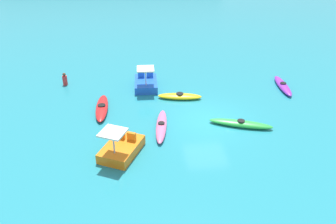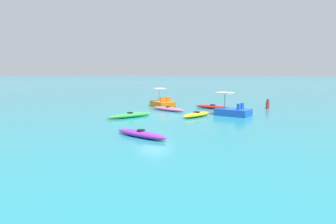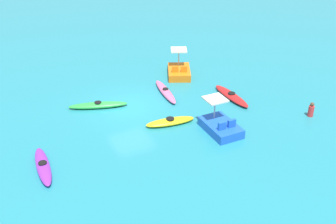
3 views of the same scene
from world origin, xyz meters
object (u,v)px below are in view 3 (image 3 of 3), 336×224
Objects in this scene: kayak_pink at (165,91)px; kayak_yellow at (170,122)px; person_near_shore at (311,110)px; kayak_purple at (43,166)px; pedal_boat_orange at (179,71)px; kayak_red at (231,96)px; pedal_boat_blue at (221,126)px; kayak_green at (98,105)px.

kayak_yellow is at bearing 65.61° from kayak_pink.
kayak_purple is at bearing -9.13° from person_near_shore.
kayak_red is at bearing 103.81° from pedal_boat_orange.
pedal_boat_blue reaches higher than person_near_shore.
kayak_green is at bearing -20.09° from kayak_red.
person_near_shore reaches higher than kayak_red.
pedal_boat_blue is 2.85× the size of person_near_shore.
pedal_boat_blue is at bearing -11.64° from person_near_shore.
pedal_boat_blue reaches higher than kayak_red.
kayak_red is (-3.32, 2.51, 0.00)m from kayak_pink.
person_near_shore is at bearing 170.87° from kayak_purple.
kayak_red is 4.81m from person_near_shore.
pedal_boat_blue is at bearing 130.51° from kayak_green.
kayak_purple and kayak_green have the same top height.
kayak_green is 1.39× the size of pedal_boat_blue.
person_near_shore is (-3.78, 8.59, 0.05)m from pedal_boat_orange.
kayak_yellow is at bearing 10.75° from kayak_red.
kayak_yellow is 8.15m from person_near_shore.
kayak_green is at bearing -4.08° from kayak_pink.
pedal_boat_blue reaches higher than kayak_yellow.
kayak_green is at bearing -52.84° from kayak_yellow.
kayak_purple is 0.92× the size of kayak_green.
person_near_shore reaches higher than kayak_purple.
kayak_pink is at bearing 43.27° from pedal_boat_orange.
kayak_pink and kayak_green have the same top height.
pedal_boat_orange reaches higher than person_near_shore.
kayak_red is (-12.09, -1.64, 0.00)m from kayak_purple.
kayak_purple is at bearing 29.59° from pedal_boat_orange.
kayak_red is 1.34× the size of pedal_boat_blue.
kayak_green is 4.71m from kayak_yellow.
pedal_boat_orange is at bearing -124.29° from kayak_yellow.
pedal_boat_orange is 7.66m from pedal_boat_blue.
kayak_purple is 12.20m from kayak_red.
person_near_shore reaches higher than kayak_green.
kayak_red is 4.97m from kayak_yellow.
kayak_pink and kayak_purple have the same top height.
kayak_pink is 4.17m from kayak_red.
pedal_boat_orange and pedal_boat_blue have the same top height.
kayak_pink is 9.70m from kayak_purple.
kayak_purple is (8.76, 4.16, 0.00)m from kayak_pink.
person_near_shore is at bearing 157.75° from kayak_yellow.
kayak_pink is 1.09× the size of kayak_purple.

